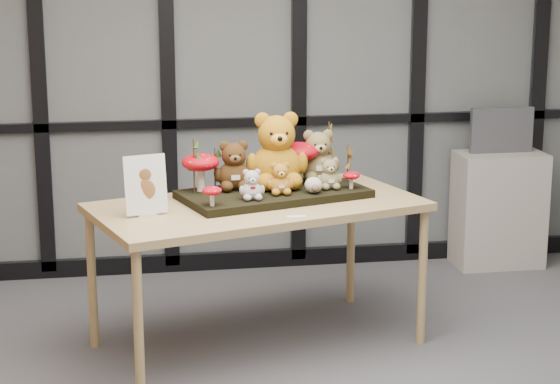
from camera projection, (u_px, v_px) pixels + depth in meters
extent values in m
plane|color=#AEACA4|center=(233.00, 71.00, 6.92)|extent=(5.00, 0.00, 5.00)
plane|color=#AEACA4|center=(515.00, 346.00, 2.12)|extent=(5.00, 0.00, 5.00)
cube|color=#2D383F|center=(234.00, 72.00, 6.89)|extent=(4.90, 0.02, 2.70)
cube|color=black|center=(236.00, 260.00, 7.21)|extent=(4.90, 0.06, 0.12)
cube|color=black|center=(234.00, 122.00, 6.97)|extent=(4.90, 0.06, 0.06)
cube|color=black|center=(39.00, 75.00, 6.69)|extent=(0.10, 0.06, 2.70)
cube|color=black|center=(168.00, 73.00, 6.82)|extent=(0.10, 0.06, 2.70)
cube|color=black|center=(299.00, 70.00, 6.96)|extent=(0.10, 0.06, 2.70)
cube|color=black|center=(418.00, 68.00, 7.10)|extent=(0.10, 0.06, 2.70)
cube|color=black|center=(539.00, 66.00, 7.24)|extent=(0.10, 0.06, 2.70)
cube|color=tan|center=(258.00, 207.00, 5.62)|extent=(1.98, 1.39, 0.04)
cylinder|color=tan|center=(138.00, 326.00, 5.01)|extent=(0.05, 0.05, 0.79)
cylinder|color=tan|center=(92.00, 280.00, 5.70)|extent=(0.05, 0.05, 0.79)
cylinder|color=tan|center=(422.00, 277.00, 5.75)|extent=(0.05, 0.05, 0.79)
cylinder|color=tan|center=(351.00, 242.00, 6.44)|extent=(0.05, 0.05, 0.79)
cube|color=black|center=(274.00, 194.00, 5.73)|extent=(1.14, 0.80, 0.04)
cube|color=silver|center=(146.00, 215.00, 5.36)|extent=(0.11, 0.08, 0.01)
cube|color=white|center=(146.00, 185.00, 5.32)|extent=(0.23, 0.10, 0.31)
ellipsoid|color=brown|center=(146.00, 190.00, 5.32)|extent=(0.10, 0.01, 0.11)
ellipsoid|color=brown|center=(145.00, 175.00, 5.30)|extent=(0.06, 0.01, 0.06)
cube|color=white|center=(296.00, 216.00, 5.33)|extent=(0.10, 0.03, 0.00)
cube|color=#A39C92|center=(498.00, 209.00, 7.21)|extent=(0.61, 0.36, 0.82)
cube|color=#47494E|center=(501.00, 130.00, 7.10)|extent=(0.45, 0.05, 0.32)
cube|color=black|center=(503.00, 131.00, 7.08)|extent=(0.40, 0.00, 0.26)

